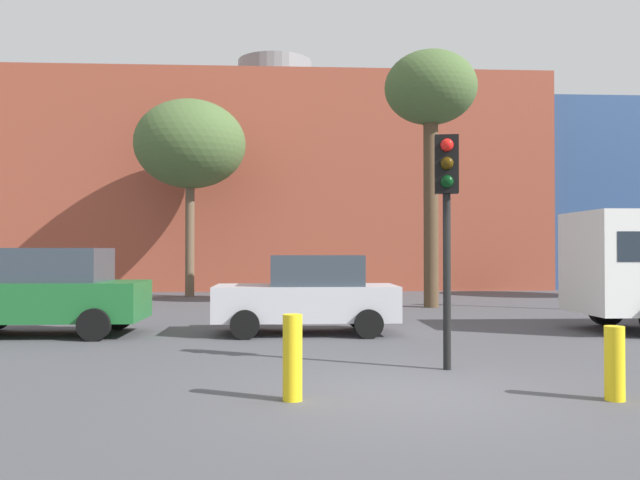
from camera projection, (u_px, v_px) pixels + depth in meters
ground_plane at (408, 394)px, 8.30m from camera, size 200.00×200.00×0.00m
building_backdrop at (275, 193)px, 35.12m from camera, size 39.07×12.34×12.12m
parked_car_1 at (45, 292)px, 14.02m from camera, size 4.36×2.14×1.89m
parked_car_2 at (309, 294)px, 14.33m from camera, size 4.01×1.97×1.74m
traffic_light_island at (447, 197)px, 10.00m from camera, size 0.40×0.39×3.62m
bare_tree_0 at (190, 145)px, 26.01m from camera, size 4.44×4.44×7.90m
bare_tree_1 at (431, 95)px, 21.05m from camera, size 3.00×3.00×8.34m
bollard_yellow_0 at (615, 363)px, 7.93m from camera, size 0.24×0.24×0.91m
bollard_yellow_1 at (292, 357)px, 7.93m from camera, size 0.24×0.24×1.05m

